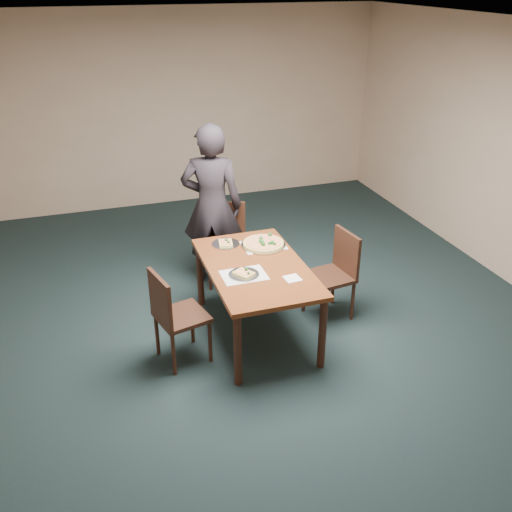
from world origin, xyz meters
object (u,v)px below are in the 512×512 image
object	(u,v)px
slice_plate_near	(244,274)
pizza_pan	(264,243)
chair_right	(336,270)
diner	(212,206)
dining_table	(256,274)
chair_far	(227,238)
chair_left	(173,313)
slice_plate_far	(226,243)

from	to	relation	value
slice_plate_near	pizza_pan	bearing A→B (deg)	55.24
chair_right	slice_plate_near	distance (m)	1.10
diner	pizza_pan	bearing A→B (deg)	132.96
dining_table	chair_far	distance (m)	1.16
pizza_pan	slice_plate_near	size ratio (longest dim) A/B	1.61
slice_plate_near	chair_right	bearing A→B (deg)	12.47
chair_left	slice_plate_near	world-z (taller)	chair_left
chair_left	pizza_pan	bearing A→B (deg)	-74.64
chair_far	slice_plate_near	world-z (taller)	chair_far
pizza_pan	slice_plate_far	size ratio (longest dim) A/B	1.61
pizza_pan	dining_table	bearing A→B (deg)	-118.08
dining_table	chair_left	xyz separation A→B (m)	(-0.83, -0.20, -0.14)
diner	slice_plate_near	world-z (taller)	diner
chair_left	pizza_pan	distance (m)	1.22
slice_plate_near	slice_plate_far	distance (m)	0.67
pizza_pan	slice_plate_near	world-z (taller)	pizza_pan
chair_far	chair_left	size ratio (longest dim) A/B	1.00
chair_far	chair_right	size ratio (longest dim) A/B	1.00
chair_right	diner	world-z (taller)	diner
dining_table	slice_plate_near	world-z (taller)	slice_plate_near
dining_table	pizza_pan	distance (m)	0.45
chair_right	slice_plate_near	bearing A→B (deg)	-85.62
chair_far	chair_left	world-z (taller)	same
chair_left	slice_plate_far	size ratio (longest dim) A/B	3.25
diner	slice_plate_near	xyz separation A→B (m)	(-0.04, -1.33, -0.15)
pizza_pan	slice_plate_far	distance (m)	0.38
diner	slice_plate_far	distance (m)	0.67
chair_right	diner	bearing A→B (deg)	-145.72
chair_far	chair_left	bearing A→B (deg)	-104.62
pizza_pan	diner	bearing A→B (deg)	112.24
chair_far	diner	xyz separation A→B (m)	(-0.15, 0.03, 0.40)
dining_table	pizza_pan	bearing A→B (deg)	61.92
diner	slice_plate_near	size ratio (longest dim) A/B	6.53
diner	chair_right	bearing A→B (deg)	153.09
chair_far	slice_plate_near	size ratio (longest dim) A/B	3.25
dining_table	slice_plate_near	bearing A→B (deg)	-138.45
dining_table	chair_far	world-z (taller)	chair_far
chair_left	slice_plate_far	bearing A→B (deg)	-57.40
dining_table	slice_plate_far	distance (m)	0.56
slice_plate_far	chair_left	bearing A→B (deg)	-133.42
pizza_pan	slice_plate_near	bearing A→B (deg)	-124.76
chair_right	slice_plate_near	world-z (taller)	chair_right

